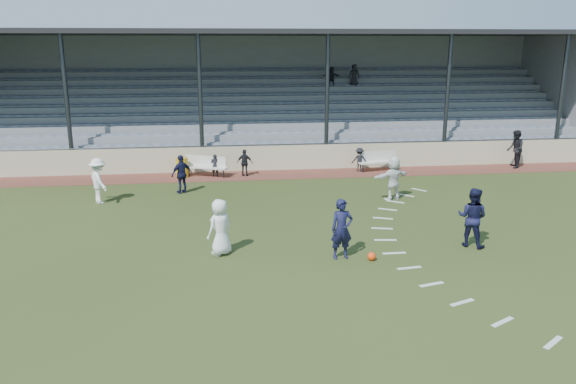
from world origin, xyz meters
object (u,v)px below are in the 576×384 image
object	(u,v)px
player_white_lead	(220,227)
trash_bin	(182,167)
player_navy_lead	(342,229)
official	(515,149)
football	(372,256)
bench_left	(206,164)
bench_right	(378,159)

from	to	relation	value
player_white_lead	trash_bin	bearing A→B (deg)	-119.00
player_navy_lead	official	bearing A→B (deg)	38.25
football	player_white_lead	distance (m)	4.43
football	player_navy_lead	world-z (taller)	player_navy_lead
bench_left	football	bearing A→B (deg)	-44.31
bench_right	trash_bin	world-z (taller)	bench_right
football	player_white_lead	xyz separation A→B (m)	(-4.25, 1.01, 0.71)
trash_bin	player_navy_lead	xyz separation A→B (m)	(5.13, -10.70, 0.41)
bench_right	official	size ratio (longest dim) A/B	1.10
bench_right	trash_bin	distance (m)	9.30
trash_bin	player_navy_lead	size ratio (longest dim) A/B	0.51
trash_bin	bench_right	bearing A→B (deg)	1.43
official	trash_bin	bearing A→B (deg)	-72.74
bench_right	football	world-z (taller)	bench_right
bench_left	bench_right	size ratio (longest dim) A/B	0.98
player_navy_lead	bench_left	bearing A→B (deg)	104.67
bench_left	official	size ratio (longest dim) A/B	1.08
trash_bin	player_white_lead	xyz separation A→B (m)	(1.70, -9.98, 0.37)
football	bench_left	bearing A→B (deg)	113.85
bench_right	trash_bin	xyz separation A→B (m)	(-9.29, -0.23, -0.12)
official	player_white_lead	bearing A→B (deg)	-38.13
bench_right	player_white_lead	distance (m)	12.73
player_navy_lead	official	xyz separation A→B (m)	(11.01, 10.74, 0.07)
football	official	size ratio (longest dim) A/B	0.13
bench_left	player_white_lead	bearing A→B (deg)	-64.66
trash_bin	football	bearing A→B (deg)	-61.57
football	player_navy_lead	distance (m)	1.15
trash_bin	player_navy_lead	world-z (taller)	player_navy_lead
football	player_navy_lead	xyz separation A→B (m)	(-0.82, 0.29, 0.75)
trash_bin	official	size ratio (longest dim) A/B	0.48
bench_right	player_navy_lead	xyz separation A→B (m)	(-4.16, -10.93, 0.29)
bench_left	official	xyz separation A→B (m)	(15.06, 0.02, 0.36)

